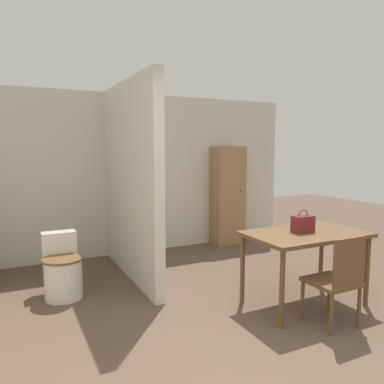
# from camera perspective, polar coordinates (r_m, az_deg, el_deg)

# --- Properties ---
(ground_plane) EXTENTS (16.00, 16.00, 0.00)m
(ground_plane) POSITION_cam_1_polar(r_m,az_deg,el_deg) (3.20, 14.67, -25.14)
(ground_plane) COLOR brown
(wall_back) EXTENTS (5.45, 0.12, 2.50)m
(wall_back) POSITION_cam_1_polar(r_m,az_deg,el_deg) (6.03, -8.69, 2.67)
(wall_back) COLOR beige
(wall_back) RESTS_ON ground_plane
(partition_wall) EXTENTS (0.12, 2.08, 2.50)m
(partition_wall) POSITION_cam_1_polar(r_m,az_deg,el_deg) (4.86, -9.43, 1.66)
(partition_wall) COLOR beige
(partition_wall) RESTS_ON ground_plane
(dining_table) EXTENTS (1.26, 0.77, 0.79)m
(dining_table) POSITION_cam_1_polar(r_m,az_deg,el_deg) (4.16, 16.89, -7.01)
(dining_table) COLOR brown
(dining_table) RESTS_ON ground_plane
(wooden_chair) EXTENTS (0.42, 0.42, 0.88)m
(wooden_chair) POSITION_cam_1_polar(r_m,az_deg,el_deg) (3.82, 21.31, -12.12)
(wooden_chair) COLOR brown
(wooden_chair) RESTS_ON ground_plane
(toilet) EXTENTS (0.44, 0.59, 0.70)m
(toilet) POSITION_cam_1_polar(r_m,az_deg,el_deg) (4.55, -19.13, -11.31)
(toilet) COLOR silver
(toilet) RESTS_ON ground_plane
(handbag) EXTENTS (0.22, 0.14, 0.24)m
(handbag) POSITION_cam_1_polar(r_m,az_deg,el_deg) (4.13, 16.54, -4.64)
(handbag) COLOR maroon
(handbag) RESTS_ON dining_table
(wooden_cabinet) EXTENTS (0.53, 0.36, 1.70)m
(wooden_cabinet) POSITION_cam_1_polar(r_m,az_deg,el_deg) (6.51, 5.49, -0.54)
(wooden_cabinet) COLOR #997047
(wooden_cabinet) RESTS_ON ground_plane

